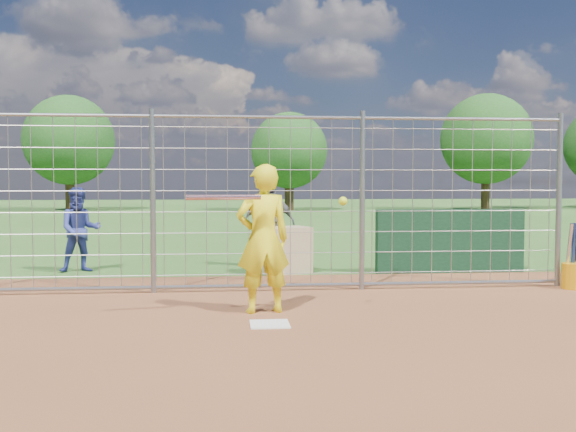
{
  "coord_description": "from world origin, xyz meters",
  "views": [
    {
      "loc": [
        -0.47,
        -7.17,
        1.58
      ],
      "look_at": [
        0.3,
        0.8,
        1.15
      ],
      "focal_mm": 40.0,
      "sensor_mm": 36.0,
      "label": 1
    }
  ],
  "objects": [
    {
      "name": "ground",
      "position": [
        0.0,
        0.0,
        0.0
      ],
      "size": [
        100.0,
        100.0,
        0.0
      ],
      "primitive_type": "plane",
      "color": "#2D591E",
      "rests_on": "ground"
    },
    {
      "name": "infield_dirt",
      "position": [
        0.0,
        -3.0,
        0.01
      ],
      "size": [
        18.0,
        18.0,
        0.0
      ],
      "primitive_type": "plane",
      "color": "brown",
      "rests_on": "ground"
    },
    {
      "name": "home_plate",
      "position": [
        0.0,
        -0.2,
        0.01
      ],
      "size": [
        0.43,
        0.43,
        0.02
      ],
      "primitive_type": "cube",
      "color": "silver",
      "rests_on": "ground"
    },
    {
      "name": "dugout_wall",
      "position": [
        3.4,
        3.6,
        0.55
      ],
      "size": [
        2.6,
        0.2,
        1.1
      ],
      "primitive_type": "cube",
      "color": "#11381E",
      "rests_on": "ground"
    },
    {
      "name": "batter",
      "position": [
        -0.03,
        0.48,
        0.89
      ],
      "size": [
        0.72,
        0.53,
        1.79
      ],
      "primitive_type": "imported",
      "rotation": [
        0.0,
        0.0,
        3.32
      ],
      "color": "yellow",
      "rests_on": "ground"
    },
    {
      "name": "bystander_a",
      "position": [
        -3.02,
        4.29,
        0.74
      ],
      "size": [
        0.84,
        0.73,
        1.48
      ],
      "primitive_type": "imported",
      "rotation": [
        0.0,
        0.0,
        0.27
      ],
      "color": "navy",
      "rests_on": "ground"
    },
    {
      "name": "bystander_b",
      "position": [
        0.31,
        4.62,
        0.82
      ],
      "size": [
        1.0,
        0.51,
        1.64
      ],
      "primitive_type": "imported",
      "rotation": [
        0.0,
        0.0,
        -0.12
      ],
      "color": "slate",
      "rests_on": "ground"
    },
    {
      "name": "equipment_bin",
      "position": [
        0.54,
        3.8,
        0.4
      ],
      "size": [
        0.94,
        0.8,
        0.8
      ],
      "primitive_type": "cube",
      "rotation": [
        0.0,
        0.0,
        0.36
      ],
      "color": "tan",
      "rests_on": "ground"
    },
    {
      "name": "equipment_in_play",
      "position": [
        -0.16,
        0.18,
        1.39
      ],
      "size": [
        1.88,
        0.29,
        0.14
      ],
      "color": "silver",
      "rests_on": "ground"
    },
    {
      "name": "bucket_with_bats",
      "position": [
        4.62,
        1.76,
        0.25
      ],
      "size": [
        0.34,
        0.39,
        0.98
      ],
      "color": "orange",
      "rests_on": "ground"
    },
    {
      "name": "backstop_fence",
      "position": [
        0.0,
        2.0,
        1.26
      ],
      "size": [
        9.08,
        0.08,
        2.6
      ],
      "color": "gray",
      "rests_on": "ground"
    },
    {
      "name": "tree_line",
      "position": [
        3.13,
        28.13,
        3.71
      ],
      "size": [
        44.66,
        6.72,
        6.48
      ],
      "color": "#3F2B19",
      "rests_on": "ground"
    }
  ]
}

